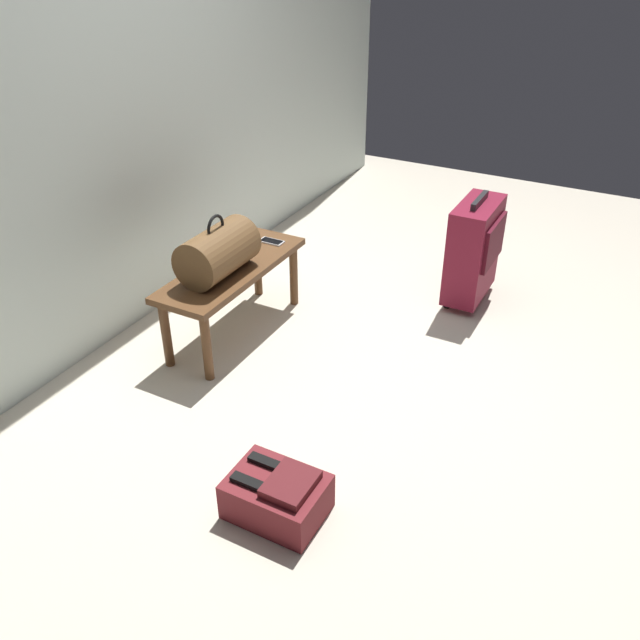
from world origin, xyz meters
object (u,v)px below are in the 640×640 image
duffel_bag_brown (218,252)px  suitcase_upright_burgundy (474,249)px  bench (233,277)px  cell_phone (272,241)px  backpack_maroon (277,495)px

duffel_bag_brown → suitcase_upright_burgundy: size_ratio=0.65×
bench → duffel_bag_brown: size_ratio=2.27×
duffel_bag_brown → cell_phone: duffel_bag_brown is taller
suitcase_upright_burgundy → duffel_bag_brown: bearing=136.0°
bench → suitcase_upright_burgundy: (0.99, -1.06, -0.01)m
bench → cell_phone: cell_phone is taller
suitcase_upright_burgundy → backpack_maroon: size_ratio=1.78×
bench → duffel_bag_brown: bearing=180.0°
duffel_bag_brown → cell_phone: bearing=-3.8°
duffel_bag_brown → suitcase_upright_burgundy: 1.54m
suitcase_upright_burgundy → backpack_maroon: 2.06m
duffel_bag_brown → suitcase_upright_burgundy: (1.10, -1.06, -0.21)m
bench → suitcase_upright_burgundy: 1.45m
duffel_bag_brown → backpack_maroon: (-0.94, -0.91, -0.46)m
backpack_maroon → bench: bearing=41.0°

